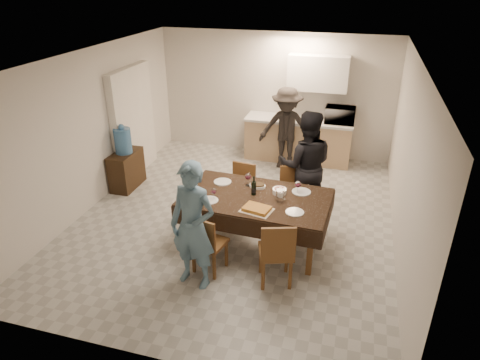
# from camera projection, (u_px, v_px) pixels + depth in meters

# --- Properties ---
(floor) EXTENTS (5.00, 6.00, 0.02)m
(floor) POSITION_uv_depth(u_px,v_px,m) (236.00, 217.00, 7.12)
(floor) COLOR #AEAEA9
(floor) RESTS_ON ground
(ceiling) EXTENTS (5.00, 6.00, 0.02)m
(ceiling) POSITION_uv_depth(u_px,v_px,m) (235.00, 58.00, 5.97)
(ceiling) COLOR white
(ceiling) RESTS_ON wall_back
(wall_back) EXTENTS (5.00, 0.02, 2.60)m
(wall_back) POSITION_uv_depth(u_px,v_px,m) (275.00, 95.00, 9.14)
(wall_back) COLOR beige
(wall_back) RESTS_ON floor
(wall_front) EXTENTS (5.00, 0.02, 2.60)m
(wall_front) POSITION_uv_depth(u_px,v_px,m) (145.00, 259.00, 3.96)
(wall_front) COLOR beige
(wall_front) RESTS_ON floor
(wall_left) EXTENTS (0.02, 6.00, 2.60)m
(wall_left) POSITION_uv_depth(u_px,v_px,m) (92.00, 130.00, 7.16)
(wall_left) COLOR beige
(wall_left) RESTS_ON floor
(wall_right) EXTENTS (0.02, 6.00, 2.60)m
(wall_right) POSITION_uv_depth(u_px,v_px,m) (408.00, 162.00, 5.94)
(wall_right) COLOR beige
(wall_right) RESTS_ON floor
(stub_partition) EXTENTS (0.15, 1.40, 2.10)m
(stub_partition) POSITION_uv_depth(u_px,v_px,m) (133.00, 122.00, 8.28)
(stub_partition) COLOR silver
(stub_partition) RESTS_ON floor
(kitchen_base_cabinet) EXTENTS (2.20, 0.60, 0.86)m
(kitchen_base_cabinet) POSITION_uv_depth(u_px,v_px,m) (298.00, 141.00, 9.10)
(kitchen_base_cabinet) COLOR tan
(kitchen_base_cabinet) RESTS_ON floor
(kitchen_worktop) EXTENTS (2.24, 0.64, 0.05)m
(kitchen_worktop) POSITION_uv_depth(u_px,v_px,m) (299.00, 120.00, 8.90)
(kitchen_worktop) COLOR beige
(kitchen_worktop) RESTS_ON kitchen_base_cabinet
(upper_cabinet) EXTENTS (1.20, 0.34, 0.70)m
(upper_cabinet) POSITION_uv_depth(u_px,v_px,m) (318.00, 73.00, 8.52)
(upper_cabinet) COLOR white
(upper_cabinet) RESTS_ON wall_back
(dining_table) EXTENTS (2.12, 1.30, 0.81)m
(dining_table) POSITION_uv_depth(u_px,v_px,m) (256.00, 199.00, 6.10)
(dining_table) COLOR black
(dining_table) RESTS_ON floor
(chair_near_left) EXTENTS (0.47, 0.48, 0.47)m
(chair_near_left) POSITION_uv_depth(u_px,v_px,m) (207.00, 239.00, 5.59)
(chair_near_left) COLOR brown
(chair_near_left) RESTS_ON floor
(chair_near_right) EXTENTS (0.54, 0.55, 0.51)m
(chair_near_right) POSITION_uv_depth(u_px,v_px,m) (275.00, 248.00, 5.35)
(chair_near_right) COLOR brown
(chair_near_right) RESTS_ON floor
(chair_far_left) EXTENTS (0.44, 0.44, 0.48)m
(chair_far_left) POSITION_uv_depth(u_px,v_px,m) (239.00, 189.00, 6.88)
(chair_far_left) COLOR brown
(chair_far_left) RESTS_ON floor
(chair_far_right) EXTENTS (0.55, 0.57, 0.50)m
(chair_far_right) POSITION_uv_depth(u_px,v_px,m) (294.00, 194.00, 6.65)
(chair_far_right) COLOR brown
(chair_far_right) RESTS_ON floor
(console) EXTENTS (0.37, 0.75, 0.69)m
(console) POSITION_uv_depth(u_px,v_px,m) (127.00, 170.00, 7.98)
(console) COLOR black
(console) RESTS_ON floor
(water_jug) EXTENTS (0.31, 0.31, 0.46)m
(water_jug) POSITION_uv_depth(u_px,v_px,m) (123.00, 141.00, 7.73)
(water_jug) COLOR #4781BE
(water_jug) RESTS_ON console
(wine_bottle) EXTENTS (0.07, 0.07, 0.29)m
(wine_bottle) POSITION_uv_depth(u_px,v_px,m) (254.00, 186.00, 6.07)
(wine_bottle) COLOR black
(wine_bottle) RESTS_ON dining_table
(water_pitcher) EXTENTS (0.12, 0.12, 0.18)m
(water_pitcher) POSITION_uv_depth(u_px,v_px,m) (280.00, 196.00, 5.91)
(water_pitcher) COLOR white
(water_pitcher) RESTS_ON dining_table
(savoury_tart) EXTENTS (0.46, 0.39, 0.05)m
(savoury_tart) POSITION_uv_depth(u_px,v_px,m) (257.00, 209.00, 5.72)
(savoury_tart) COLOR gold
(savoury_tart) RESTS_ON dining_table
(salad_bowl) EXTENTS (0.20, 0.20, 0.08)m
(salad_bowl) POSITION_uv_depth(u_px,v_px,m) (279.00, 191.00, 6.14)
(salad_bowl) COLOR white
(salad_bowl) RESTS_ON dining_table
(mushroom_dish) EXTENTS (0.22, 0.22, 0.04)m
(mushroom_dish) POSITION_uv_depth(u_px,v_px,m) (257.00, 186.00, 6.32)
(mushroom_dish) COLOR white
(mushroom_dish) RESTS_ON dining_table
(wine_glass_a) EXTENTS (0.08, 0.08, 0.18)m
(wine_glass_a) POSITION_uv_depth(u_px,v_px,m) (214.00, 194.00, 5.96)
(wine_glass_a) COLOR white
(wine_glass_a) RESTS_ON dining_table
(wine_glass_b) EXTENTS (0.09, 0.09, 0.20)m
(wine_glass_b) POSITION_uv_depth(u_px,v_px,m) (298.00, 187.00, 6.12)
(wine_glass_b) COLOR white
(wine_glass_b) RESTS_ON dining_table
(wine_glass_c) EXTENTS (0.09, 0.09, 0.21)m
(wine_glass_c) POSITION_uv_depth(u_px,v_px,m) (248.00, 179.00, 6.34)
(wine_glass_c) COLOR white
(wine_glass_c) RESTS_ON dining_table
(plate_near_left) EXTENTS (0.25, 0.25, 0.01)m
(plate_near_left) POSITION_uv_depth(u_px,v_px,m) (209.00, 200.00, 5.96)
(plate_near_left) COLOR white
(plate_near_left) RESTS_ON dining_table
(plate_near_right) EXTENTS (0.25, 0.25, 0.01)m
(plate_near_right) POSITION_uv_depth(u_px,v_px,m) (295.00, 212.00, 5.67)
(plate_near_right) COLOR white
(plate_near_right) RESTS_ON dining_table
(plate_far_left) EXTENTS (0.27, 0.27, 0.02)m
(plate_far_left) POSITION_uv_depth(u_px,v_px,m) (223.00, 182.00, 6.48)
(plate_far_left) COLOR white
(plate_far_left) RESTS_ON dining_table
(plate_far_right) EXTENTS (0.27, 0.27, 0.02)m
(plate_far_right) POSITION_uv_depth(u_px,v_px,m) (301.00, 192.00, 6.19)
(plate_far_right) COLOR white
(plate_far_right) RESTS_ON dining_table
(microwave) EXTENTS (0.59, 0.40, 0.33)m
(microwave) POSITION_uv_depth(u_px,v_px,m) (340.00, 115.00, 8.62)
(microwave) COLOR white
(microwave) RESTS_ON kitchen_worktop
(person_near) EXTENTS (0.68, 0.51, 1.71)m
(person_near) POSITION_uv_depth(u_px,v_px,m) (193.00, 226.00, 5.29)
(person_near) COLOR slate
(person_near) RESTS_ON floor
(person_far) EXTENTS (0.98, 0.82, 1.80)m
(person_far) POSITION_uv_depth(u_px,v_px,m) (305.00, 165.00, 6.81)
(person_far) COLOR black
(person_far) RESTS_ON floor
(person_kitchen) EXTENTS (1.08, 0.62, 1.68)m
(person_kitchen) POSITION_uv_depth(u_px,v_px,m) (286.00, 129.00, 8.58)
(person_kitchen) COLOR black
(person_kitchen) RESTS_ON floor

